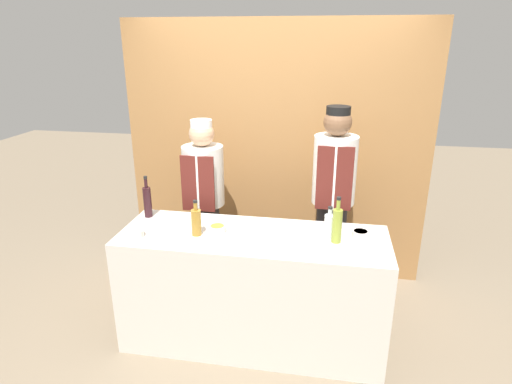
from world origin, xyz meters
name	(u,v)px	position (x,y,z in m)	size (l,w,h in m)	color
ground_plane	(253,338)	(0.00, 0.00, 0.00)	(14.00, 14.00, 0.00)	#756651
cabinet_wall	(275,152)	(0.00, 1.20, 1.20)	(2.82, 0.18, 2.40)	olive
counter	(253,289)	(0.00, 0.00, 0.45)	(1.93, 0.66, 0.90)	beige
sauce_bowl_yellow	(217,229)	(-0.26, 0.00, 0.93)	(0.12, 0.12, 0.05)	silver
sauce_bowl_red	(360,234)	(0.75, 0.08, 0.93)	(0.12, 0.12, 0.06)	silver
sauce_bowl_white	(135,233)	(-0.82, -0.17, 0.93)	(0.13, 0.13, 0.05)	silver
cutting_board	(270,235)	(0.12, 0.00, 0.91)	(0.34, 0.26, 0.02)	white
bottle_oil	(337,225)	(0.59, -0.01, 1.03)	(0.07, 0.07, 0.33)	olive
bottle_clear	(329,225)	(0.54, 0.06, 0.99)	(0.07, 0.07, 0.23)	silver
bottle_vinegar	(196,222)	(-0.40, -0.07, 1.00)	(0.07, 0.07, 0.26)	olive
bottle_wine	(147,201)	(-0.87, 0.19, 1.03)	(0.06, 0.06, 0.33)	black
chef_left	(204,202)	(-0.56, 0.67, 0.86)	(0.35, 0.35, 1.59)	#28282D
chef_right	(333,201)	(0.56, 0.67, 0.95)	(0.35, 0.35, 1.73)	#28282D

